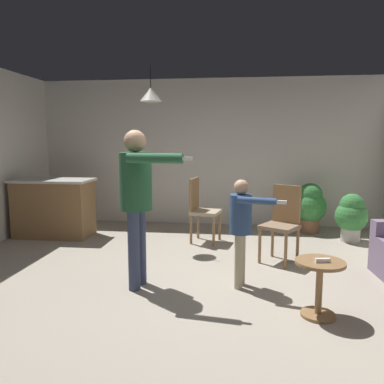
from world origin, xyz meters
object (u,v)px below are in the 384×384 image
person_adult (137,191)px  person_child (242,221)px  spare_remote_on_table (323,260)px  kitchen_counter (54,208)px  dining_chair_by_counter (201,207)px  dining_chair_near_wall (282,220)px  potted_plant_corner (310,205)px  side_table_by_couch (319,282)px  potted_plant_by_wall (351,215)px

person_adult → person_child: person_adult is taller
person_adult → spare_remote_on_table: size_ratio=13.00×
kitchen_counter → dining_chair_by_counter: dining_chair_by_counter is taller
person_adult → dining_chair_near_wall: bearing=131.2°
potted_plant_corner → spare_remote_on_table: 3.29m
person_adult → spare_remote_on_table: person_adult is taller
side_table_by_couch → person_child: 1.01m
dining_chair_near_wall → potted_plant_by_wall: bearing=-104.7°
side_table_by_couch → spare_remote_on_table: size_ratio=4.00×
person_adult → spare_remote_on_table: (1.80, -0.52, -0.51)m
person_adult → person_child: size_ratio=1.44×
person_child → dining_chair_by_counter: person_child is taller
person_adult → dining_chair_near_wall: size_ratio=1.69×
dining_chair_near_wall → potted_plant_corner: size_ratio=1.17×
spare_remote_on_table → kitchen_counter: bearing=146.5°
dining_chair_by_counter → dining_chair_near_wall: (1.14, -0.82, 0.00)m
potted_plant_corner → spare_remote_on_table: size_ratio=6.59×
person_adult → dining_chair_by_counter: (0.50, 1.90, -0.50)m
kitchen_counter → person_child: person_child is taller
person_adult → spare_remote_on_table: bearing=81.6°
side_table_by_couch → potted_plant_by_wall: 2.89m
kitchen_counter → dining_chair_by_counter: bearing=-1.2°
potted_plant_corner → person_adult: bearing=-130.0°
person_child → dining_chair_near_wall: 1.10m
person_child → spare_remote_on_table: (0.70, -0.66, -0.19)m
person_adult → dining_chair_near_wall: person_adult is taller
potted_plant_by_wall → spare_remote_on_table: potted_plant_by_wall is taller
side_table_by_couch → spare_remote_on_table: spare_remote_on_table is taller
dining_chair_near_wall → side_table_by_couch: bearing=127.6°
person_child → potted_plant_corner: 2.87m
kitchen_counter → person_adult: (1.95, -1.95, 0.57)m
dining_chair_by_counter → spare_remote_on_table: dining_chair_by_counter is taller
kitchen_counter → potted_plant_by_wall: 4.79m
person_adult → kitchen_counter: bearing=-127.3°
spare_remote_on_table → dining_chair_near_wall: bearing=95.9°
potted_plant_by_wall → kitchen_counter: bearing=-177.0°
side_table_by_couch → dining_chair_near_wall: (-0.15, 1.56, 0.22)m
spare_remote_on_table → dining_chair_by_counter: bearing=118.3°
side_table_by_couch → potted_plant_by_wall: bearing=68.8°
potted_plant_by_wall → person_child: bearing=-130.0°
potted_plant_corner → potted_plant_by_wall: size_ratio=1.13×
kitchen_counter → spare_remote_on_table: (3.75, -2.48, 0.06)m
side_table_by_couch → potted_plant_corner: bearing=81.1°
potted_plant_by_wall → spare_remote_on_table: bearing=-110.8°
side_table_by_couch → dining_chair_near_wall: size_ratio=0.52×
dining_chair_near_wall → potted_plant_by_wall: size_ratio=1.32×
potted_plant_by_wall → person_adult: bearing=-142.1°
side_table_by_couch → dining_chair_by_counter: (-1.29, 2.39, 0.22)m
person_child → kitchen_counter: bearing=-105.9°
side_table_by_couch → potted_plant_corner: size_ratio=0.61×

